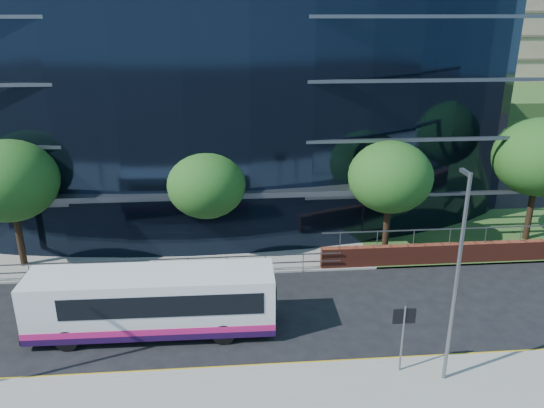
{
  "coord_description": "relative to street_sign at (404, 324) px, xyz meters",
  "views": [
    {
      "loc": [
        -1.79,
        -17.98,
        13.04
      ],
      "look_at": [
        0.43,
        8.0,
        3.54
      ],
      "focal_mm": 35.0,
      "sensor_mm": 36.0,
      "label": 1
    }
  ],
  "objects": [
    {
      "name": "tree_far_b",
      "position": [
        -7.5,
        11.09,
        2.06
      ],
      "size": [
        4.29,
        4.29,
        6.05
      ],
      "color": "black",
      "rests_on": "ground"
    },
    {
      "name": "apartment_block",
      "position": [
        27.5,
        58.8,
        8.96
      ],
      "size": [
        60.0,
        42.0,
        30.0
      ],
      "color": "#2D511E",
      "rests_on": "ground"
    },
    {
      "name": "street_sign",
      "position": [
        0.0,
        0.0,
        0.0
      ],
      "size": [
        0.85,
        0.09,
        2.8
      ],
      "color": "slate",
      "rests_on": "pavement_near"
    },
    {
      "name": "yellow_line_outer",
      "position": [
        -4.5,
        0.79,
        -2.14
      ],
      "size": [
        80.0,
        0.08,
        0.01
      ],
      "primitive_type": "cube",
      "color": "gold",
      "rests_on": "ground"
    },
    {
      "name": "guard_railings",
      "position": [
        -12.5,
        8.59,
        -1.33
      ],
      "size": [
        24.0,
        0.05,
        1.1
      ],
      "color": "slate",
      "rests_on": "ground"
    },
    {
      "name": "city_bus",
      "position": [
        -9.58,
        3.58,
        -0.66
      ],
      "size": [
        10.42,
        2.54,
        2.81
      ],
      "rotation": [
        0.0,
        0.0,
        -0.01
      ],
      "color": "silver",
      "rests_on": "ground"
    },
    {
      "name": "streetlight_east",
      "position": [
        1.5,
        -0.59,
        2.29
      ],
      "size": [
        0.15,
        0.77,
        8.0
      ],
      "color": "slate",
      "rests_on": "pavement_near"
    },
    {
      "name": "tree_far_a",
      "position": [
        -17.5,
        10.59,
        2.71
      ],
      "size": [
        4.95,
        4.95,
        6.98
      ],
      "color": "black",
      "rests_on": "ground"
    },
    {
      "name": "glass_office",
      "position": [
        -8.5,
        22.44,
        5.85
      ],
      "size": [
        44.0,
        23.1,
        16.0
      ],
      "color": "black",
      "rests_on": "ground"
    },
    {
      "name": "kerb",
      "position": [
        -4.5,
        0.59,
        -2.07
      ],
      "size": [
        80.0,
        0.25,
        0.16
      ],
      "primitive_type": "cube",
      "color": "gray",
      "rests_on": "ground"
    },
    {
      "name": "ground",
      "position": [
        -4.5,
        1.59,
        -2.15
      ],
      "size": [
        200.0,
        200.0,
        0.0
      ],
      "primitive_type": "plane",
      "color": "black",
      "rests_on": "ground"
    },
    {
      "name": "yellow_line_inner",
      "position": [
        -4.5,
        0.94,
        -2.14
      ],
      "size": [
        80.0,
        0.08,
        0.01
      ],
      "primitive_type": "cube",
      "color": "gold",
      "rests_on": "ground"
    },
    {
      "name": "tree_far_c",
      "position": [
        2.5,
        10.59,
        2.39
      ],
      "size": [
        4.62,
        4.62,
        6.51
      ],
      "color": "black",
      "rests_on": "ground"
    },
    {
      "name": "far_forecourt",
      "position": [
        -10.5,
        12.59,
        -2.1
      ],
      "size": [
        50.0,
        8.0,
        0.1
      ],
      "primitive_type": "cube",
      "color": "gray",
      "rests_on": "ground"
    },
    {
      "name": "tree_dist_e",
      "position": [
        19.5,
        41.59,
        2.39
      ],
      "size": [
        4.62,
        4.62,
        6.51
      ],
      "color": "black",
      "rests_on": "ground"
    },
    {
      "name": "tree_far_d",
      "position": [
        11.5,
        11.59,
        3.04
      ],
      "size": [
        5.28,
        5.28,
        7.44
      ],
      "color": "black",
      "rests_on": "ground"
    }
  ]
}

